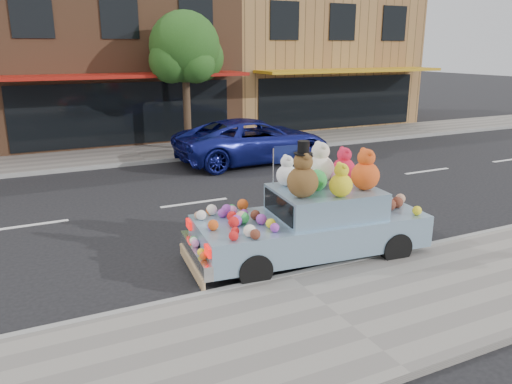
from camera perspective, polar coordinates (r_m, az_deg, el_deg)
ground at (r=13.07m, az=-7.06°, el=-1.26°), size 120.00×120.00×0.00m
near_sidewalk at (r=7.66m, az=9.43°, el=-14.07°), size 60.00×3.00×0.12m
far_sidewalk at (r=19.14m, az=-13.42°, el=4.20°), size 60.00×3.00×0.12m
near_kerb at (r=8.77m, az=3.75°, el=-9.72°), size 60.00×0.12×0.13m
far_kerb at (r=17.71m, az=-12.34°, el=3.34°), size 60.00×0.12×0.13m
storefront_mid at (r=24.14m, az=-16.97°, el=14.93°), size 10.00×9.80×7.30m
storefront_right at (r=27.59m, az=4.75°, el=15.62°), size 10.00×9.80×7.30m
street_tree at (r=19.33m, az=-8.10°, el=15.45°), size 3.00×2.70×5.22m
car_blue at (r=17.54m, az=-0.34°, el=5.91°), size 5.58×2.77×1.52m
art_car at (r=9.47m, az=6.47°, el=-2.89°), size 4.63×2.16×2.36m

